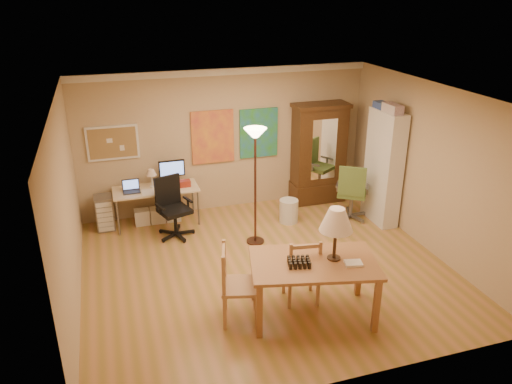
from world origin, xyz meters
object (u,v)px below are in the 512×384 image
object	(u,v)px
computer_desk	(158,201)
office_chair_black	(174,221)
dining_table	(322,250)
bookshelf	(383,168)
armoire	(319,160)
office_chair_green	(351,204)

from	to	relation	value
computer_desk	office_chair_black	xyz separation A→B (m)	(0.19, -0.61, -0.14)
computer_desk	dining_table	bearing A→B (deg)	-63.91
office_chair_black	bookshelf	world-z (taller)	bookshelf
bookshelf	office_chair_black	bearing A→B (deg)	172.23
dining_table	office_chair_black	size ratio (longest dim) A/B	1.69
office_chair_black	armoire	world-z (taller)	armoire
armoire	office_chair_black	bearing A→B (deg)	-166.95
office_chair_black	bookshelf	size ratio (longest dim) A/B	0.51
office_chair_black	office_chair_green	xyz separation A→B (m)	(3.25, -0.30, 0.01)
dining_table	armoire	world-z (taller)	armoire
computer_desk	bookshelf	size ratio (longest dim) A/B	0.73
dining_table	bookshelf	world-z (taller)	bookshelf
dining_table	computer_desk	distance (m)	3.86
office_chair_black	bookshelf	bearing A→B (deg)	-7.77
dining_table	computer_desk	bearing A→B (deg)	116.09
dining_table	office_chair_black	bearing A→B (deg)	117.79
computer_desk	bookshelf	world-z (taller)	bookshelf
bookshelf	armoire	bearing A→B (deg)	121.04
armoire	dining_table	bearing A→B (deg)	-113.36
computer_desk	office_chair_green	distance (m)	3.57
office_chair_black	armoire	xyz separation A→B (m)	(3.00, 0.70, 0.58)
office_chair_black	armoire	distance (m)	3.14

